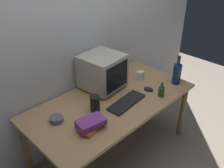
% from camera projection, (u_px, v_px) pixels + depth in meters
% --- Properties ---
extents(ground_plane, '(6.00, 6.00, 0.00)m').
position_uv_depth(ground_plane, '(112.00, 152.00, 2.76)').
color(ground_plane, gray).
extents(back_wall, '(4.00, 0.08, 2.50)m').
position_uv_depth(back_wall, '(77.00, 34.00, 2.42)').
color(back_wall, silver).
rests_on(back_wall, ground).
extents(desk, '(1.69, 0.85, 0.70)m').
position_uv_depth(desk, '(112.00, 106.00, 2.44)').
color(desk, tan).
rests_on(desk, ground).
extents(crt_monitor, '(0.41, 0.42, 0.37)m').
position_uv_depth(crt_monitor, '(102.00, 72.00, 2.50)').
color(crt_monitor, '#B2AD9E').
rests_on(crt_monitor, desk).
extents(keyboard, '(0.43, 0.19, 0.02)m').
position_uv_depth(keyboard, '(126.00, 102.00, 2.35)').
color(keyboard, black).
rests_on(keyboard, desk).
extents(computer_mouse, '(0.09, 0.11, 0.04)m').
position_uv_depth(computer_mouse, '(149.00, 89.00, 2.55)').
color(computer_mouse, black).
rests_on(computer_mouse, desk).
extents(bottle_tall, '(0.09, 0.09, 0.33)m').
position_uv_depth(bottle_tall, '(177.00, 73.00, 2.63)').
color(bottle_tall, navy).
rests_on(bottle_tall, desk).
extents(bottle_short, '(0.06, 0.06, 0.16)m').
position_uv_depth(bottle_short, '(161.00, 91.00, 2.44)').
color(bottle_short, '#1E4C23').
rests_on(bottle_short, desk).
extents(book_stack, '(0.25, 0.18, 0.09)m').
position_uv_depth(book_stack, '(91.00, 124.00, 2.01)').
color(book_stack, orange).
rests_on(book_stack, desk).
extents(mug, '(0.12, 0.08, 0.09)m').
position_uv_depth(mug, '(140.00, 75.00, 2.75)').
color(mug, white).
rests_on(mug, desk).
extents(cd_spindle, '(0.12, 0.12, 0.04)m').
position_uv_depth(cd_spindle, '(56.00, 119.00, 2.12)').
color(cd_spindle, '#595B66').
rests_on(cd_spindle, desk).
extents(metal_canister, '(0.09, 0.09, 0.15)m').
position_uv_depth(metal_canister, '(95.00, 103.00, 2.22)').
color(metal_canister, black).
rests_on(metal_canister, desk).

